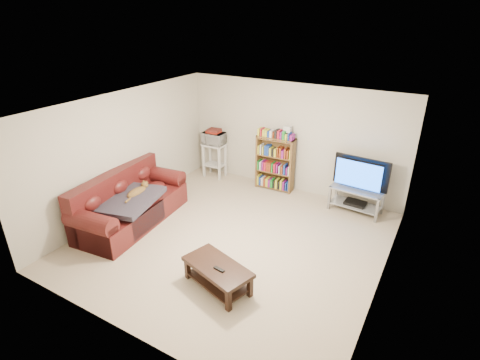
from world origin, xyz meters
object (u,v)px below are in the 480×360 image
Objects in this scene: coffee_table at (218,272)px; bookshelf at (275,163)px; tv_stand at (356,196)px; sofa at (129,205)px.

bookshelf is (-0.72, 3.46, 0.37)m from coffee_table.
bookshelf is at bearing 179.89° from tv_stand.
coffee_table is 3.55m from bookshelf.
bookshelf is (1.81, 2.72, 0.30)m from sofa.
bookshelf reaches higher than sofa.
bookshelf is (-1.88, 0.14, 0.30)m from tv_stand.
sofa reaches higher than coffee_table.
coffee_table is at bearing -105.19° from tv_stand.
tv_stand is (1.17, 3.31, 0.08)m from coffee_table.
coffee_table is at bearing -80.05° from bookshelf.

